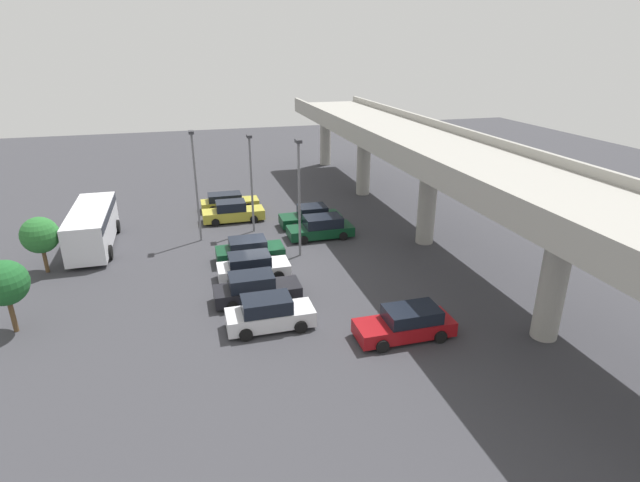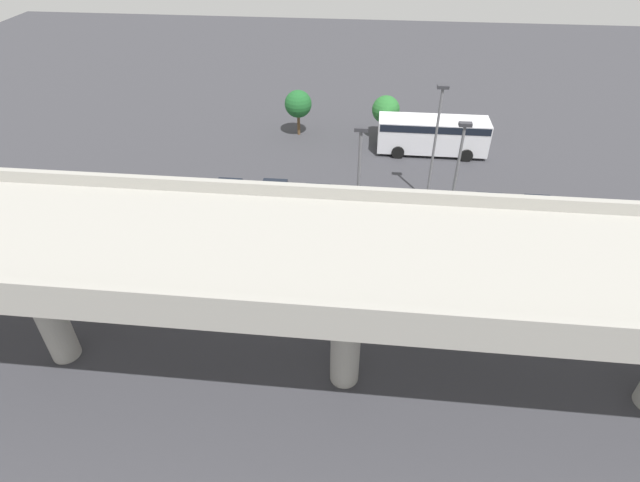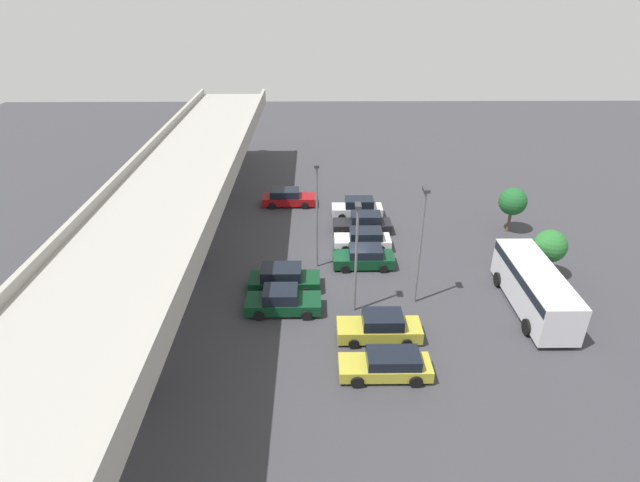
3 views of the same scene
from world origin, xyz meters
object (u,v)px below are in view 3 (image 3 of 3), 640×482
Objects in this scene: parked_car_6 at (363,223)px; shuttle_bus at (535,286)px; parked_car_3 at (283,278)px; lamp_post_mid_lot at (317,209)px; parked_car_0 at (387,365)px; lamp_post_by_overpass at (356,250)px; tree_front_centre at (513,202)px; lamp_post_near_aisle at (421,238)px; parked_car_4 at (364,257)px; parked_car_2 at (283,301)px; parked_car_5 at (363,240)px; parked_car_1 at (380,327)px; tree_front_left at (550,246)px; parked_car_7 at (358,208)px; parked_car_8 at (288,198)px.

shuttle_bus reaches higher than parked_car_6.
lamp_post_mid_lot reaches higher than parked_car_3.
shuttle_bus is at bearing -148.91° from parked_car_0.
lamp_post_by_overpass is at bearing -157.07° from lamp_post_mid_lot.
lamp_post_by_overpass is 17.56m from tree_front_centre.
parked_car_4 is at bearing 32.45° from lamp_post_near_aisle.
lamp_post_near_aisle is at bearing 6.17° from parked_car_2.
parked_car_4 is 5.64m from parked_car_6.
parked_car_2 is 0.99× the size of parked_car_3.
parked_car_0 is 1.27× the size of tree_front_centre.
parked_car_2 is 1.09× the size of parked_car_5.
parked_car_6 is 0.60× the size of lamp_post_near_aisle.
lamp_post_near_aisle reaches higher than parked_car_3.
parked_car_1 reaches higher than parked_car_3.
shuttle_bus is (-2.51, -15.86, 0.91)m from parked_car_3.
tree_front_centre is (11.06, -18.08, 1.94)m from parked_car_2.
parked_car_3 reaches higher than parked_car_0.
lamp_post_by_overpass is (-0.12, 11.26, 2.67)m from shuttle_bus.
lamp_post_mid_lot is at bearing -0.50° from parked_car_4.
parked_car_0 is 1.00× the size of parked_car_1.
tree_front_centre reaches higher than tree_front_left.
tree_front_left is (-4.36, -12.32, 1.71)m from parked_car_5.
parked_car_5 is 0.99× the size of parked_car_7.
parked_car_5 is 0.91× the size of parked_car_6.
parked_car_0 is at bearing 128.27° from tree_front_left.
parked_car_3 is 0.99× the size of parked_car_8.
parked_car_6 is (11.12, -6.04, 0.02)m from parked_car_2.
parked_car_5 is at bearing -53.38° from lamp_post_mid_lot.
parked_car_8 is 22.67m from tree_front_left.
parked_car_2 is 0.98× the size of parked_car_8.
parked_car_5 is at bearing 43.32° from parked_car_3.
parked_car_0 is 1.01× the size of parked_car_8.
parked_car_3 is at bearing 43.32° from parked_car_5.
parked_car_3 is 5.31m from lamp_post_mid_lot.
parked_car_8 is 0.61× the size of lamp_post_near_aisle.
parked_car_7 reaches higher than parked_car_0.
tree_front_centre is (2.84, -12.29, 1.91)m from parked_car_5.
tree_front_left is (3.85, -18.11, 1.73)m from parked_car_2.
parked_car_8 is (2.61, 6.28, -0.07)m from parked_car_7.
shuttle_bus is (-10.97, -9.73, 0.91)m from parked_car_6.
parked_car_6 is 12.20m from tree_front_centre.
lamp_post_mid_lot is at bearing -76.64° from parked_car_8.
tree_front_centre is at bearing 24.78° from parked_car_3.
lamp_post_mid_lot is (0.03, 3.41, 3.87)m from parked_car_4.
parked_car_4 is 11.54m from shuttle_bus.
tree_front_left is (3.70, -2.35, 0.81)m from shuttle_bus.
lamp_post_mid_lot is at bearing 53.87° from lamp_post_near_aisle.
parked_car_7 is (8.59, -0.22, 0.07)m from parked_car_4.
parked_car_7 is at bearing 76.08° from tree_front_centre.
shuttle_bus is at bearing 152.25° from parked_car_4.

